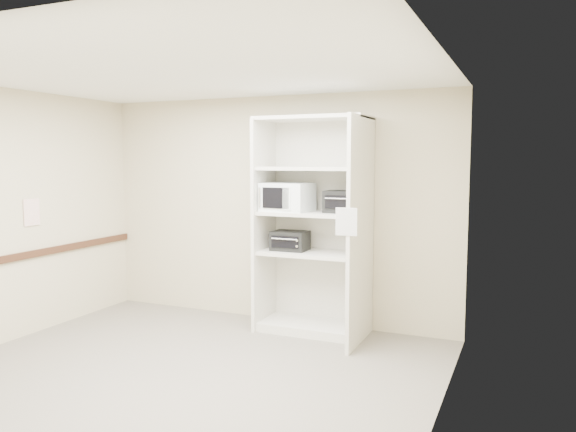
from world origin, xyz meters
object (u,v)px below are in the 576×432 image
at_px(microwave, 287,197).
at_px(toaster_oven_lower, 290,241).
at_px(shelving_unit, 317,233).
at_px(toaster_oven_upper, 345,202).

xyz_separation_m(microwave, toaster_oven_lower, (0.02, 0.04, -0.50)).
height_order(microwave, toaster_oven_lower, microwave).
distance_m(shelving_unit, toaster_oven_lower, 0.33).
xyz_separation_m(shelving_unit, toaster_oven_lower, (-0.32, -0.02, -0.10)).
xyz_separation_m(shelving_unit, microwave, (-0.34, -0.06, 0.40)).
bearing_deg(toaster_oven_upper, toaster_oven_lower, -176.35).
bearing_deg(microwave, toaster_oven_lower, 67.37).
relative_size(shelving_unit, microwave, 4.56).
xyz_separation_m(toaster_oven_upper, toaster_oven_lower, (-0.63, -0.05, -0.46)).
bearing_deg(toaster_oven_lower, toaster_oven_upper, 3.52).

